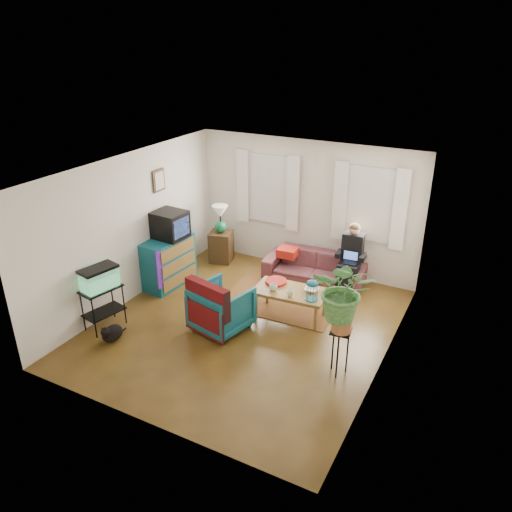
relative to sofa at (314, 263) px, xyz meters
The scene contains 31 objects.
floor 2.12m from the sofa, 100.99° to the right, with size 4.50×5.00×0.01m, color #4F2B14.
ceiling 3.05m from the sofa, 100.99° to the right, with size 4.50×5.00×0.01m, color white.
wall_back 1.10m from the sofa, 131.49° to the left, with size 4.50×0.01×2.60m, color silver.
wall_front 4.66m from the sofa, 95.00° to the right, with size 4.50×0.01×2.60m, color silver.
wall_left 3.47m from the sofa, 142.25° to the right, with size 0.01×5.00×2.60m, color silver.
wall_right 2.91m from the sofa, 47.90° to the right, with size 0.01×5.00×2.60m, color silver.
window_left 1.73m from the sofa, 160.26° to the left, with size 1.08×0.04×1.38m, color white.
window_right 1.51m from the sofa, 26.78° to the left, with size 1.08×0.04×1.38m, color white.
curtains_left 1.72m from the sofa, 163.71° to the left, with size 1.36×0.06×1.50m, color white.
curtains_right 1.49m from the sofa, 22.33° to the left, with size 1.36×0.06×1.50m, color white.
picture_frame 3.28m from the sofa, 155.33° to the right, with size 0.04×0.32×0.40m, color #3D2616.
area_rug 1.00m from the sofa, 103.44° to the right, with size 2.00×1.60×0.01m, color brown.
sofa is the anchor object (origin of this frame).
seated_person 0.72m from the sofa, ahead, with size 0.48×0.59×1.14m, color black, non-canonical shape.
side_table 2.05m from the sofa, behind, with size 0.44×0.44×0.64m, color #3A1D15.
table_lamp 2.12m from the sofa, behind, with size 0.33×0.33×0.59m, color white, non-canonical shape.
dresser 2.78m from the sofa, 149.33° to the right, with size 0.52×1.04×0.93m, color navy.
crt_tv 2.82m from the sofa, 150.87° to the right, with size 0.57×0.52×0.50m, color black.
aquarium_stand 3.94m from the sofa, 127.48° to the right, with size 0.36×0.64×0.71m, color black.
aquarium 3.98m from the sofa, 127.48° to the right, with size 0.32×0.58×0.37m, color #7FD899.
black_cat 3.94m from the sofa, 120.79° to the right, with size 0.25×0.39×0.33m, color black.
armchair 2.38m from the sofa, 106.94° to the right, with size 0.81×0.76×0.83m, color #115C69.
serape_throw 2.71m from the sofa, 106.44° to the right, with size 0.84×0.19×0.69m, color #9E0A0A.
coffee_table 1.44m from the sofa, 84.54° to the right, with size 1.20×0.65×0.50m, color brown.
cup_a 1.57m from the sofa, 94.69° to the right, with size 0.13×0.13×0.11m, color white.
cup_b 1.64m from the sofa, 82.78° to the right, with size 0.11×0.11×0.10m, color beige.
bowl 1.38m from the sofa, 70.64° to the right, with size 0.24×0.24×0.06m, color white.
snack_tray 1.31m from the sofa, 98.92° to the right, with size 0.37×0.37×0.04m, color #B21414.
birdcage 1.68m from the sofa, 70.20° to the right, with size 0.20×0.20×0.35m, color #115B6B, non-canonical shape.
plant_stand 2.86m from the sofa, 61.53° to the right, with size 0.30×0.30×0.70m, color black.
potted_plant 2.97m from the sofa, 61.53° to the right, with size 0.80×0.69×0.89m, color #599947.
Camera 1 is at (3.40, -6.10, 4.45)m, focal length 35.00 mm.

